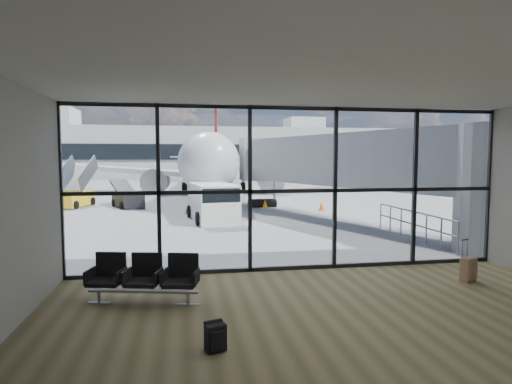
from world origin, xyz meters
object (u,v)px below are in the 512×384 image
object	(u,v)px
backpack	(216,337)
belt_loader	(127,198)
airliner	(214,161)
seating_row	(145,276)
service_van	(213,202)
mobile_stairs	(71,197)
suitcase	(469,269)

from	to	relation	value
backpack	belt_loader	world-z (taller)	belt_loader
airliner	seating_row	bearing A→B (deg)	-91.72
service_van	belt_loader	world-z (taller)	service_van
backpack	belt_loader	distance (m)	21.51
airliner	mobile_stairs	bearing A→B (deg)	-126.74
backpack	service_van	world-z (taller)	service_van
seating_row	service_van	distance (m)	11.89
seating_row	mobile_stairs	size ratio (longest dim) A/B	0.59
backpack	suitcase	bearing A→B (deg)	5.76
belt_loader	service_van	bearing A→B (deg)	-77.79
backpack	belt_loader	bearing A→B (deg)	83.17
seating_row	backpack	size ratio (longest dim) A/B	4.88
service_van	backpack	bearing A→B (deg)	-101.13
belt_loader	mobile_stairs	xyz separation A→B (m)	(-3.57, 0.91, 0.07)
service_van	mobile_stairs	distance (m)	11.50
service_van	mobile_stairs	bearing A→B (deg)	130.17
suitcase	belt_loader	size ratio (longest dim) A/B	0.28
seating_row	belt_loader	world-z (taller)	belt_loader
suitcase	belt_loader	world-z (taller)	belt_loader
airliner	mobile_stairs	world-z (taller)	airliner
seating_row	airliner	world-z (taller)	airliner
backpack	service_van	xyz separation A→B (m)	(0.92, 14.29, 0.71)
seating_row	suitcase	world-z (taller)	suitcase
suitcase	belt_loader	bearing A→B (deg)	96.01
mobile_stairs	seating_row	bearing A→B (deg)	-58.29
airliner	mobile_stairs	distance (m)	14.96
mobile_stairs	backpack	bearing A→B (deg)	-57.15
suitcase	service_van	distance (m)	12.80
airliner	belt_loader	world-z (taller)	airliner
suitcase	mobile_stairs	distance (m)	23.85
seating_row	airliner	size ratio (longest dim) A/B	0.07
seating_row	belt_loader	bearing A→B (deg)	111.06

